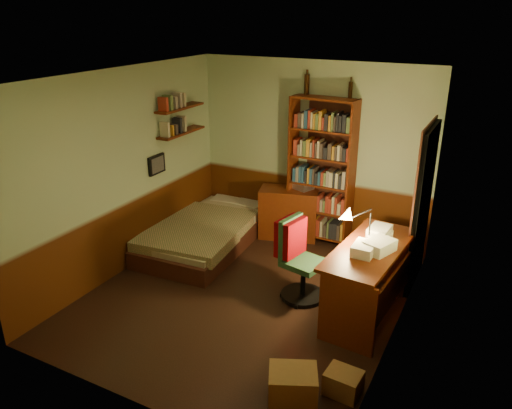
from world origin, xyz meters
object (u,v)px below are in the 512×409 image
at_px(dresser, 289,213).
at_px(mini_stereo, 302,183).
at_px(bookshelf, 321,173).
at_px(desk, 367,280).
at_px(bed, 206,224).
at_px(office_chair, 304,266).
at_px(cardboard_box_a, 293,386).
at_px(desk_lamp, 371,215).
at_px(cardboard_box_b, 343,383).

distance_m(dresser, mini_stereo, 0.50).
distance_m(bookshelf, desk, 2.01).
bearing_deg(bookshelf, desk, -46.95).
relative_size(bed, office_chair, 2.52).
distance_m(mini_stereo, office_chair, 1.81).
bearing_deg(bed, cardboard_box_a, -47.44).
xyz_separation_m(desk_lamp, cardboard_box_b, (0.25, -1.49, -1.04)).
bearing_deg(office_chair, bed, 170.85).
height_order(bookshelf, desk, bookshelf).
relative_size(bed, desk_lamp, 3.33).
bearing_deg(cardboard_box_a, dresser, 114.78).
xyz_separation_m(dresser, cardboard_box_a, (1.43, -3.10, -0.22)).
bearing_deg(mini_stereo, office_chair, -44.54).
xyz_separation_m(cardboard_box_a, cardboard_box_b, (0.37, 0.30, -0.05)).
bearing_deg(dresser, bed, -156.52).
relative_size(desk, cardboard_box_a, 3.62).
bearing_deg(dresser, mini_stereo, 23.13).
height_order(dresser, cardboard_box_b, dresser).
bearing_deg(mini_stereo, desk, -25.02).
distance_m(office_chair, cardboard_box_a, 1.73).
relative_size(bookshelf, desk_lamp, 3.23).
distance_m(desk_lamp, cardboard_box_b, 1.83).
distance_m(dresser, bookshelf, 0.82).
bearing_deg(desk_lamp, bed, -175.82).
relative_size(office_chair, cardboard_box_a, 2.06).
xyz_separation_m(bookshelf, desk_lamp, (1.10, -1.39, 0.08)).
bearing_deg(mini_stereo, desk_lamp, -23.90).
distance_m(dresser, office_chair, 1.73).
height_order(bed, cardboard_box_b, bed).
bearing_deg(desk_lamp, bookshelf, 143.99).
distance_m(bookshelf, desk_lamp, 1.78).
height_order(mini_stereo, office_chair, mini_stereo).
relative_size(bed, bookshelf, 1.03).
bearing_deg(bed, cardboard_box_b, -39.48).
xyz_separation_m(desk, office_chair, (-0.75, -0.07, 0.03)).
bearing_deg(desk_lamp, desk, -48.35).
distance_m(mini_stereo, bookshelf, 0.38).
bearing_deg(desk, bookshelf, 132.08).
distance_m(mini_stereo, desk_lamp, 2.03).
xyz_separation_m(bed, cardboard_box_b, (2.75, -2.01, -0.22)).
bearing_deg(cardboard_box_a, desk_lamp, 86.30).
bearing_deg(office_chair, desk, 17.12).
distance_m(mini_stereo, cardboard_box_b, 3.44).
bearing_deg(cardboard_box_a, desk, 84.08).
distance_m(bookshelf, cardboard_box_a, 3.46).
height_order(bookshelf, cardboard_box_a, bookshelf).
height_order(bookshelf, desk_lamp, bookshelf).
xyz_separation_m(bookshelf, desk, (1.15, -1.51, -0.65)).
height_order(mini_stereo, desk_lamp, desk_lamp).
relative_size(dresser, cardboard_box_b, 2.73).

